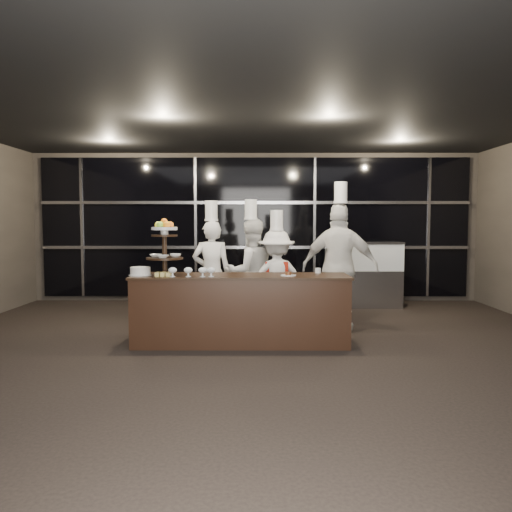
{
  "coord_description": "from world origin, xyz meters",
  "views": [
    {
      "loc": [
        0.05,
        -5.16,
        1.63
      ],
      "look_at": [
        0.03,
        1.66,
        1.15
      ],
      "focal_mm": 35.0,
      "sensor_mm": 36.0,
      "label": 1
    }
  ],
  "objects_px": {
    "display_stand": "(164,243)",
    "chef_c": "(276,279)",
    "chef_b": "(251,272)",
    "chef_d": "(340,267)",
    "display_case": "(363,271)",
    "buffet_counter": "(241,309)",
    "chef_a": "(212,272)",
    "layer_cake": "(140,271)"
  },
  "relations": [
    {
      "from": "buffet_counter",
      "to": "display_case",
      "type": "height_order",
      "value": "display_case"
    },
    {
      "from": "buffet_counter",
      "to": "chef_a",
      "type": "bearing_deg",
      "value": 113.42
    },
    {
      "from": "chef_b",
      "to": "chef_d",
      "type": "bearing_deg",
      "value": -18.3
    },
    {
      "from": "display_case",
      "to": "chef_d",
      "type": "relative_size",
      "value": 0.64
    },
    {
      "from": "buffet_counter",
      "to": "chef_c",
      "type": "relative_size",
      "value": 1.58
    },
    {
      "from": "buffet_counter",
      "to": "display_stand",
      "type": "height_order",
      "value": "display_stand"
    },
    {
      "from": "display_stand",
      "to": "chef_c",
      "type": "xyz_separation_m",
      "value": [
        1.51,
        0.99,
        -0.58
      ]
    },
    {
      "from": "chef_c",
      "to": "chef_b",
      "type": "bearing_deg",
      "value": 155.04
    },
    {
      "from": "chef_c",
      "to": "buffet_counter",
      "type": "bearing_deg",
      "value": -117.21
    },
    {
      "from": "display_case",
      "to": "chef_c",
      "type": "bearing_deg",
      "value": -131.57
    },
    {
      "from": "layer_cake",
      "to": "buffet_counter",
      "type": "bearing_deg",
      "value": 2.18
    },
    {
      "from": "display_case",
      "to": "chef_b",
      "type": "height_order",
      "value": "chef_b"
    },
    {
      "from": "chef_b",
      "to": "display_case",
      "type": "bearing_deg",
      "value": 39.83
    },
    {
      "from": "buffet_counter",
      "to": "chef_b",
      "type": "relative_size",
      "value": 1.45
    },
    {
      "from": "chef_b",
      "to": "chef_d",
      "type": "distance_m",
      "value": 1.38
    },
    {
      "from": "chef_b",
      "to": "chef_d",
      "type": "relative_size",
      "value": 0.89
    },
    {
      "from": "chef_c",
      "to": "display_case",
      "type": "bearing_deg",
      "value": 48.43
    },
    {
      "from": "chef_a",
      "to": "chef_d",
      "type": "bearing_deg",
      "value": -11.46
    },
    {
      "from": "layer_cake",
      "to": "chef_d",
      "type": "bearing_deg",
      "value": 16.01
    },
    {
      "from": "display_stand",
      "to": "chef_c",
      "type": "distance_m",
      "value": 1.89
    },
    {
      "from": "layer_cake",
      "to": "display_case",
      "type": "xyz_separation_m",
      "value": [
        3.55,
        2.99,
        -0.29
      ]
    },
    {
      "from": "buffet_counter",
      "to": "chef_a",
      "type": "height_order",
      "value": "chef_a"
    },
    {
      "from": "buffet_counter",
      "to": "chef_c",
      "type": "distance_m",
      "value": 1.15
    },
    {
      "from": "display_case",
      "to": "chef_c",
      "type": "relative_size",
      "value": 0.78
    },
    {
      "from": "buffet_counter",
      "to": "display_stand",
      "type": "distance_m",
      "value": 1.33
    },
    {
      "from": "chef_d",
      "to": "layer_cake",
      "type": "bearing_deg",
      "value": -163.99
    },
    {
      "from": "chef_a",
      "to": "chef_d",
      "type": "relative_size",
      "value": 0.88
    },
    {
      "from": "display_stand",
      "to": "chef_d",
      "type": "xyz_separation_m",
      "value": [
        2.43,
        0.74,
        -0.38
      ]
    },
    {
      "from": "layer_cake",
      "to": "chef_d",
      "type": "xyz_separation_m",
      "value": [
        2.74,
        0.79,
        -0.01
      ]
    },
    {
      "from": "buffet_counter",
      "to": "chef_c",
      "type": "xyz_separation_m",
      "value": [
        0.51,
        0.99,
        0.29
      ]
    },
    {
      "from": "buffet_counter",
      "to": "chef_d",
      "type": "bearing_deg",
      "value": 27.29
    },
    {
      "from": "chef_a",
      "to": "chef_d",
      "type": "distance_m",
      "value": 1.95
    },
    {
      "from": "layer_cake",
      "to": "chef_b",
      "type": "xyz_separation_m",
      "value": [
        1.43,
        1.22,
        -0.13
      ]
    },
    {
      "from": "display_case",
      "to": "chef_c",
      "type": "xyz_separation_m",
      "value": [
        -1.73,
        -1.95,
        0.07
      ]
    },
    {
      "from": "buffet_counter",
      "to": "display_stand",
      "type": "xyz_separation_m",
      "value": [
        -1.0,
        -0.0,
        0.87
      ]
    },
    {
      "from": "layer_cake",
      "to": "chef_a",
      "type": "height_order",
      "value": "chef_a"
    },
    {
      "from": "buffet_counter",
      "to": "chef_d",
      "type": "relative_size",
      "value": 1.29
    },
    {
      "from": "display_case",
      "to": "chef_b",
      "type": "xyz_separation_m",
      "value": [
        -2.12,
        -1.77,
        0.16
      ]
    },
    {
      "from": "layer_cake",
      "to": "chef_c",
      "type": "distance_m",
      "value": 2.11
    },
    {
      "from": "buffet_counter",
      "to": "chef_a",
      "type": "distance_m",
      "value": 1.28
    },
    {
      "from": "display_stand",
      "to": "chef_b",
      "type": "bearing_deg",
      "value": 46.29
    },
    {
      "from": "buffet_counter",
      "to": "chef_b",
      "type": "xyz_separation_m",
      "value": [
        0.12,
        1.17,
        0.38
      ]
    }
  ]
}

